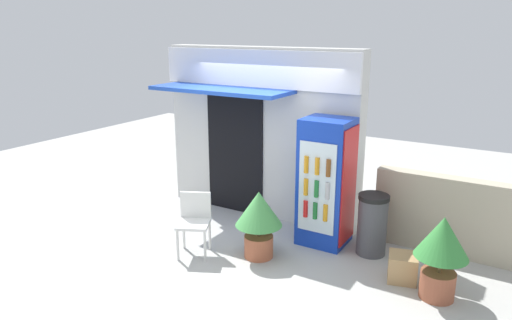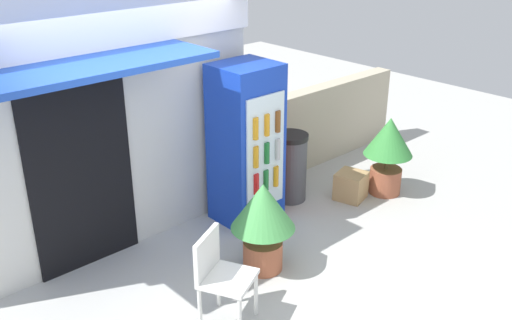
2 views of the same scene
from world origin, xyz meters
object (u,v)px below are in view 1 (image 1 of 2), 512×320
object	(u,v)px
trash_bin	(372,224)
potted_plant_curbside	(441,248)
drink_cooler	(326,182)
plastic_chair	(194,218)
cardboard_box	(402,267)
potted_plant_near_shop	(259,216)

from	to	relation	value
trash_bin	potted_plant_curbside	bearing A→B (deg)	-34.65
drink_cooler	plastic_chair	xyz separation A→B (m)	(-1.42, -1.24, -0.41)
potted_plant_curbside	cardboard_box	xyz separation A→B (m)	(-0.45, 0.19, -0.46)
potted_plant_curbside	drink_cooler	bearing A→B (deg)	157.63
drink_cooler	cardboard_box	distance (m)	1.57
trash_bin	cardboard_box	size ratio (longest dim) A/B	2.51
drink_cooler	plastic_chair	distance (m)	1.93
plastic_chair	potted_plant_curbside	world-z (taller)	potted_plant_curbside
drink_cooler	potted_plant_near_shop	world-z (taller)	drink_cooler
plastic_chair	trash_bin	size ratio (longest dim) A/B	0.99
potted_plant_curbside	trash_bin	size ratio (longest dim) A/B	1.17
drink_cooler	trash_bin	distance (m)	0.86
drink_cooler	trash_bin	size ratio (longest dim) A/B	2.14
potted_plant_curbside	cardboard_box	size ratio (longest dim) A/B	2.94
drink_cooler	potted_plant_curbside	world-z (taller)	drink_cooler
drink_cooler	potted_plant_near_shop	size ratio (longest dim) A/B	1.95
drink_cooler	cardboard_box	world-z (taller)	drink_cooler
cardboard_box	plastic_chair	bearing A→B (deg)	-165.08
plastic_chair	potted_plant_near_shop	bearing A→B (deg)	22.46
plastic_chair	cardboard_box	bearing A→B (deg)	14.92
trash_bin	cardboard_box	distance (m)	0.81
trash_bin	cardboard_box	xyz separation A→B (m)	(0.57, -0.51, -0.26)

